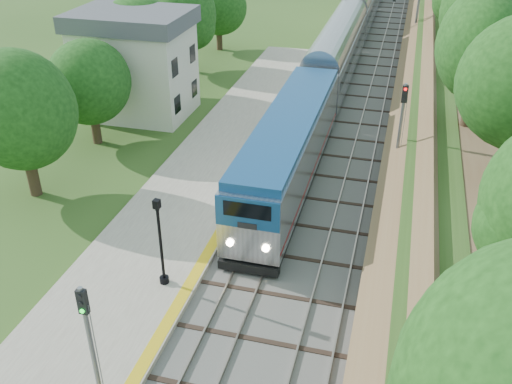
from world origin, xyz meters
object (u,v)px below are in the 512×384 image
(station_building, at_px, (135,63))
(signal_platform, at_px, (90,337))
(signal_farside, at_px, (401,124))
(signal_gantry, at_px, (380,0))
(lamppost_far, at_px, (161,247))

(station_building, relative_size, signal_platform, 1.58)
(signal_platform, xyz_separation_m, signal_farside, (9.10, 20.25, 0.28))
(station_building, bearing_deg, signal_gantry, 56.62)
(signal_gantry, distance_m, signal_farside, 31.83)
(signal_farside, bearing_deg, station_building, 161.88)
(signal_gantry, distance_m, signal_platform, 52.14)
(lamppost_far, bearing_deg, signal_platform, -84.98)
(signal_gantry, xyz_separation_m, signal_farside, (3.73, -31.60, -0.82))
(signal_gantry, xyz_separation_m, lamppost_far, (-5.99, -44.77, -2.45))
(lamppost_far, relative_size, signal_farside, 0.70)
(signal_platform, distance_m, signal_farside, 22.20)
(signal_gantry, xyz_separation_m, signal_platform, (-5.37, -51.85, -1.10))
(signal_gantry, relative_size, signal_farside, 1.32)
(lamppost_far, height_order, signal_farside, signal_farside)
(signal_platform, bearing_deg, signal_gantry, 84.09)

